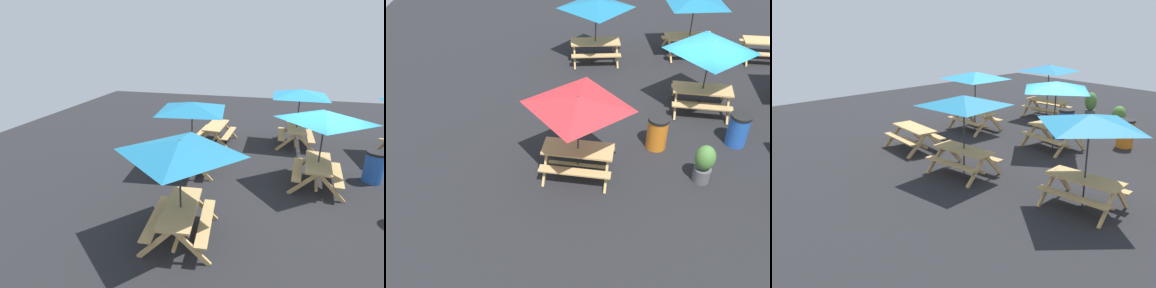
{
  "view_description": "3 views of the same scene",
  "coord_description": "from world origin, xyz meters",
  "views": [
    {
      "loc": [
        -8.65,
        1.43,
        4.25
      ],
      "look_at": [
        0.26,
        3.71,
        0.9
      ],
      "focal_mm": 28.0,
      "sensor_mm": 36.0,
      "label": 1
    },
    {
      "loc": [
        -3.31,
        -11.61,
        7.53
      ],
      "look_at": [
        -3.66,
        -3.23,
        0.9
      ],
      "focal_mm": 40.0,
      "sensor_mm": 36.0,
      "label": 2
    },
    {
      "loc": [
        -8.38,
        11.39,
        4.51
      ],
      "look_at": [
        0.26,
        3.71,
        0.9
      ],
      "focal_mm": 40.0,
      "sensor_mm": 36.0,
      "label": 3
    }
  ],
  "objects": [
    {
      "name": "ground_plane",
      "position": [
        0.0,
        0.0,
        0.0
      ],
      "size": [
        26.68,
        26.68,
        0.0
      ],
      "primitive_type": "plane",
      "color": "#232326",
      "rests_on": "ground"
    },
    {
      "name": "picnic_table_2",
      "position": [
        0.26,
        3.71,
        1.99
      ],
      "size": [
        2.81,
        2.81,
        2.34
      ],
      "rotation": [
        0.0,
        0.0,
        0.1
      ],
      "color": "tan",
      "rests_on": "ground"
    },
    {
      "name": "trash_bin_orange",
      "position": [
        -1.53,
        -2.11,
        0.49
      ],
      "size": [
        0.59,
        0.59,
        0.98
      ],
      "color": "orange",
      "rests_on": "ground"
    },
    {
      "name": "picnic_table_5",
      "position": [
        -3.29,
        3.06,
        1.99
      ],
      "size": [
        2.16,
        2.16,
        2.34
      ],
      "rotation": [
        0.0,
        0.0,
        0.09
      ],
      "color": "tan",
      "rests_on": "ground"
    },
    {
      "name": "potted_plant_0",
      "position": [
        -0.51,
        -3.45,
        0.58
      ],
      "size": [
        0.51,
        0.51,
        1.09
      ],
      "color": "#59595B",
      "rests_on": "ground"
    },
    {
      "name": "picnic_table_0",
      "position": [
        -3.66,
        -3.23,
        1.99
      ],
      "size": [
        2.22,
        2.22,
        2.34
      ],
      "rotation": [
        0.0,
        0.0,
        -0.12
      ],
      "color": "tan",
      "rests_on": "ground"
    },
    {
      "name": "picnic_table_4",
      "position": [
        3.12,
        3.4,
        0.56
      ],
      "size": [
        1.91,
        1.66,
        0.81
      ],
      "rotation": [
        0.0,
        0.0,
        -0.08
      ],
      "color": "tan",
      "rests_on": "ground"
    },
    {
      "name": "trash_bin_blue",
      "position": [
        0.74,
        -1.88,
        0.49
      ],
      "size": [
        0.59,
        0.59,
        0.98
      ],
      "color": "blue",
      "rests_on": "ground"
    },
    {
      "name": "picnic_table_3",
      "position": [
        0.03,
        -0.16,
        1.99
      ],
      "size": [
        2.21,
        2.21,
        2.34
      ],
      "rotation": [
        0.0,
        0.0,
        -0.11
      ],
      "color": "tan",
      "rests_on": "ground"
    }
  ]
}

